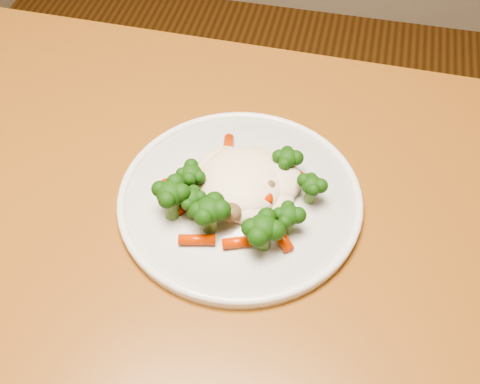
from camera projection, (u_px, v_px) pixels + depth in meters
The scene contains 3 objects.
dining_table at pixel (196, 294), 0.75m from camera, with size 1.11×0.75×0.75m.
plate at pixel (240, 200), 0.69m from camera, with size 0.28×0.28×0.01m, color white.
meal at pixel (238, 189), 0.67m from camera, with size 0.19×0.17×0.05m.
Camera 1 is at (-0.21, -0.48, 1.29)m, focal length 45.00 mm.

